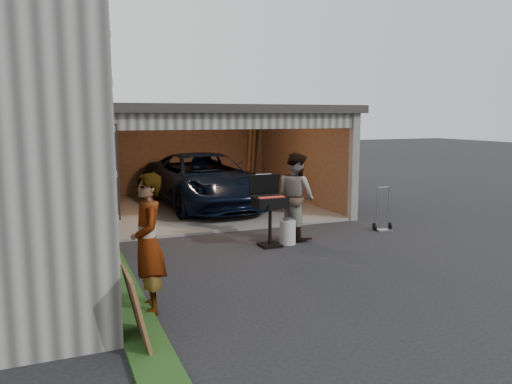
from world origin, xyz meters
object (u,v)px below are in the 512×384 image
at_px(woman, 148,244).
at_px(hand_truck, 383,222).
at_px(minivan, 204,182).
at_px(bbq_grill, 269,204).
at_px(man, 296,196).
at_px(plywood_panel, 136,309).
at_px(propane_tank, 288,232).

bearing_deg(woman, hand_truck, 117.02).
relative_size(minivan, hand_truck, 5.28).
relative_size(woman, hand_truck, 1.84).
distance_m(woman, bbq_grill, 3.86).
bearing_deg(minivan, hand_truck, -58.36).
bearing_deg(man, bbq_grill, 101.40).
bearing_deg(bbq_grill, woman, -138.90).
height_order(minivan, bbq_grill, minivan).
bearing_deg(plywood_panel, propane_tank, 43.98).
height_order(woman, propane_tank, woman).
distance_m(minivan, woman, 7.73).
height_order(plywood_panel, hand_truck, hand_truck).
relative_size(bbq_grill, hand_truck, 1.41).
bearing_deg(bbq_grill, plywood_panel, -132.49).
bearing_deg(minivan, bbq_grill, -93.00).
distance_m(plywood_panel, hand_truck, 7.32).
bearing_deg(man, woman, 114.80).
bearing_deg(propane_tank, man, 44.97).
relative_size(woman, bbq_grill, 1.30).
bearing_deg(minivan, man, -82.53).
distance_m(woman, plywood_panel, 1.16).
height_order(propane_tank, hand_truck, hand_truck).
height_order(minivan, propane_tank, minivan).
xyz_separation_m(propane_tank, plywood_panel, (-3.65, -3.53, 0.20)).
bearing_deg(bbq_grill, hand_truck, 4.87).
bearing_deg(minivan, plywood_panel, -114.63).
distance_m(minivan, man, 4.33).
distance_m(woman, hand_truck, 6.59).
bearing_deg(hand_truck, woman, -143.42).
xyz_separation_m(man, propane_tank, (-0.37, -0.37, -0.68)).
xyz_separation_m(bbq_grill, plywood_panel, (-3.24, -3.54, -0.41)).
xyz_separation_m(man, hand_truck, (2.23, -0.11, -0.74)).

